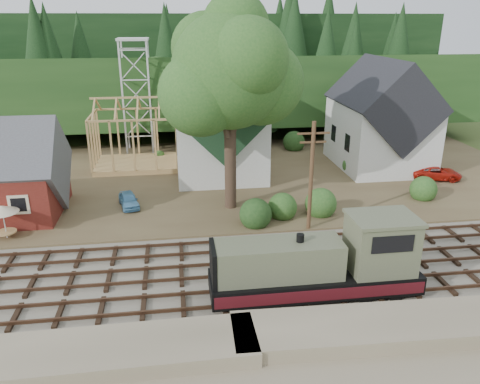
{
  "coord_description": "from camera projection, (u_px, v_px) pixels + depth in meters",
  "views": [
    {
      "loc": [
        -2.05,
        -24.17,
        14.36
      ],
      "look_at": [
        2.19,
        6.0,
        3.0
      ],
      "focal_mm": 35.0,
      "sensor_mm": 36.0,
      "label": 1
    }
  ],
  "objects": [
    {
      "name": "ground",
      "position": [
        218.0,
        276.0,
        27.71
      ],
      "size": [
        140.0,
        140.0,
        0.0
      ],
      "primitive_type": "plane",
      "color": "#384C1E",
      "rests_on": "ground"
    },
    {
      "name": "embankment",
      "position": [
        236.0,
        379.0,
        19.82
      ],
      "size": [
        64.0,
        5.0,
        1.6
      ],
      "primitive_type": "cube",
      "color": "#7F7259",
      "rests_on": "ground"
    },
    {
      "name": "railroad_bed",
      "position": [
        218.0,
        275.0,
        27.68
      ],
      "size": [
        64.0,
        11.0,
        0.16
      ],
      "primitive_type": "cube",
      "color": "#726B5B",
      "rests_on": "ground"
    },
    {
      "name": "village_flat",
      "position": [
        200.0,
        178.0,
        44.36
      ],
      "size": [
        64.0,
        26.0,
        0.3
      ],
      "primitive_type": "cube",
      "color": "brown",
      "rests_on": "ground"
    },
    {
      "name": "hillside",
      "position": [
        190.0,
        125.0,
        66.68
      ],
      "size": [
        70.0,
        28.96,
        12.74
      ],
      "primitive_type": "cube",
      "rotation": [
        -0.17,
        0.0,
        0.0
      ],
      "color": "#1E3F19",
      "rests_on": "ground"
    },
    {
      "name": "ridge",
      "position": [
        186.0,
        106.0,
        81.53
      ],
      "size": [
        80.0,
        20.0,
        12.0
      ],
      "primitive_type": "cube",
      "color": "black",
      "rests_on": "ground"
    },
    {
      "name": "church",
      "position": [
        218.0,
        121.0,
        44.42
      ],
      "size": [
        8.4,
        15.17,
        13.0
      ],
      "color": "silver",
      "rests_on": "village_flat"
    },
    {
      "name": "farmhouse",
      "position": [
        381.0,
        121.0,
        45.98
      ],
      "size": [
        8.4,
        10.8,
        10.6
      ],
      "color": "silver",
      "rests_on": "village_flat"
    },
    {
      "name": "timber_frame",
      "position": [
        136.0,
        138.0,
        46.2
      ],
      "size": [
        8.2,
        6.2,
        6.99
      ],
      "color": "tan",
      "rests_on": "village_flat"
    },
    {
      "name": "lattice_tower",
      "position": [
        135.0,
        62.0,
        49.4
      ],
      "size": [
        3.2,
        3.2,
        12.12
      ],
      "color": "silver",
      "rests_on": "village_flat"
    },
    {
      "name": "big_tree",
      "position": [
        232.0,
        79.0,
        33.78
      ],
      "size": [
        10.9,
        8.4,
        14.7
      ],
      "color": "#38281E",
      "rests_on": "village_flat"
    },
    {
      "name": "telegraph_pole_near",
      "position": [
        311.0,
        176.0,
        31.96
      ],
      "size": [
        2.2,
        0.28,
        8.0
      ],
      "color": "#4C331E",
      "rests_on": "ground"
    },
    {
      "name": "locomotive",
      "position": [
        324.0,
        265.0,
        24.93
      ],
      "size": [
        11.13,
        2.78,
        4.48
      ],
      "color": "black",
      "rests_on": "railroad_bed"
    },
    {
      "name": "car_blue",
      "position": [
        129.0,
        200.0,
        36.96
      ],
      "size": [
        2.05,
        3.47,
        1.11
      ],
      "primitive_type": "imported",
      "rotation": [
        0.0,
        0.0,
        0.24
      ],
      "color": "#5FA1CC",
      "rests_on": "village_flat"
    },
    {
      "name": "car_red",
      "position": [
        436.0,
        173.0,
        43.28
      ],
      "size": [
        4.89,
        3.27,
        1.25
      ],
      "primitive_type": "imported",
      "rotation": [
        0.0,
        0.0,
        1.28
      ],
      "color": "#B71A0E",
      "rests_on": "village_flat"
    },
    {
      "name": "patio_set",
      "position": [
        2.0,
        211.0,
        31.18
      ],
      "size": [
        2.12,
        2.12,
        2.36
      ],
      "color": "silver",
      "rests_on": "village_flat"
    }
  ]
}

